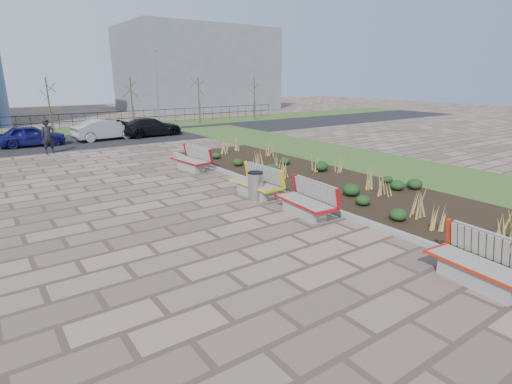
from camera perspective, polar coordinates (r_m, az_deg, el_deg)
ground at (r=8.60m, az=3.51°, el=-11.97°), size 120.00×120.00×0.00m
planting_bed at (r=16.01m, az=9.76°, el=1.42°), size 4.50×18.00×0.10m
planting_curb at (r=14.50m, az=3.22°, el=0.19°), size 0.16×18.00×0.15m
grass_verge_near at (r=19.60m, az=19.66°, el=3.31°), size 5.00×38.00×0.04m
grass_verge_far at (r=34.45m, az=-27.39°, el=7.61°), size 80.00×5.00×0.04m
road at (r=28.57m, az=-25.52°, el=6.42°), size 80.00×7.00×0.02m
bench_a at (r=9.18m, az=29.44°, el=-8.80°), size 1.10×2.18×1.00m
bench_b at (r=12.06m, az=6.90°, el=-1.10°), size 1.06×2.16×1.00m
bench_c at (r=13.98m, az=-0.15°, el=1.42°), size 0.97×2.13×1.00m
bench_d at (r=18.22m, az=-9.35°, el=4.67°), size 1.13×2.19×1.00m
litter_bin at (r=13.52m, az=-0.10°, el=0.82°), size 0.50×0.50×0.96m
pedestrian at (r=24.61m, az=-27.58°, el=7.04°), size 0.70×0.47×1.87m
car_blue at (r=27.73m, az=-29.45°, el=7.02°), size 3.81×1.71×1.27m
car_silver at (r=28.61m, az=-20.72°, el=8.35°), size 4.23×1.85×1.35m
car_black at (r=29.48m, az=-14.76°, el=8.97°), size 4.45×1.98×1.27m
tree_c at (r=32.79m, az=-27.43°, el=10.83°), size 1.40×1.40×4.00m
tree_d at (r=34.19m, az=-17.31°, el=12.03°), size 1.40×1.40×4.00m
tree_e at (r=36.53m, az=-8.16°, el=12.80°), size 1.40×1.40×4.00m
tree_f at (r=39.65m, az=-0.25°, el=13.20°), size 1.40×1.40×4.00m
lamp_east at (r=34.37m, az=-13.93°, el=13.97°), size 0.24×0.60×6.00m
railing_fence at (r=35.86m, az=-27.89°, el=8.82°), size 44.00×0.10×1.20m
building_grey at (r=53.93m, az=-8.38°, el=16.95°), size 18.00×12.00×10.00m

